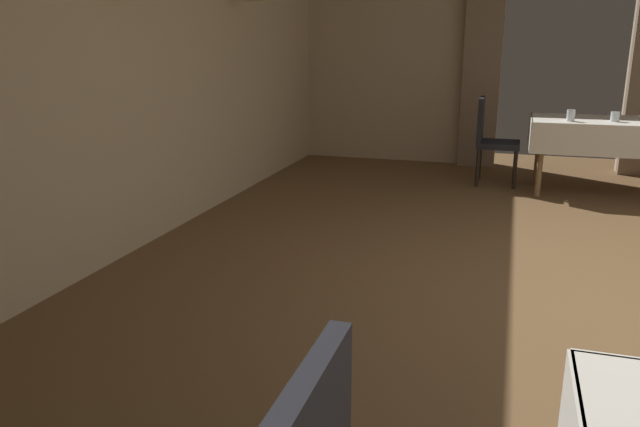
% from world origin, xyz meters
% --- Properties ---
extents(ground, '(10.08, 10.08, 0.00)m').
position_xyz_m(ground, '(0.00, 0.00, 0.00)').
color(ground, brown).
extents(wall_left, '(0.49, 8.40, 3.00)m').
position_xyz_m(wall_left, '(-3.20, 0.00, 1.51)').
color(wall_left, tan).
rests_on(wall_left, ground).
extents(wall_back, '(6.40, 0.27, 3.00)m').
position_xyz_m(wall_back, '(0.00, 4.18, 1.51)').
color(wall_back, tan).
rests_on(wall_back, ground).
extents(dining_table_mid, '(1.42, 0.91, 0.75)m').
position_xyz_m(dining_table_mid, '(0.37, 2.98, 0.65)').
color(dining_table_mid, olive).
rests_on(dining_table_mid, ground).
extents(chair_mid_left, '(0.44, 0.44, 0.93)m').
position_xyz_m(chair_mid_left, '(-0.73, 3.07, 0.52)').
color(chair_mid_left, black).
rests_on(chair_mid_left, ground).
extents(glass_mid_a, '(0.08, 0.08, 0.10)m').
position_xyz_m(glass_mid_a, '(0.43, 2.82, 0.80)').
color(glass_mid_a, silver).
rests_on(glass_mid_a, dining_table_mid).
extents(glass_mid_b, '(0.08, 0.08, 0.11)m').
position_xyz_m(glass_mid_b, '(0.02, 2.72, 0.81)').
color(glass_mid_b, silver).
rests_on(glass_mid_b, dining_table_mid).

